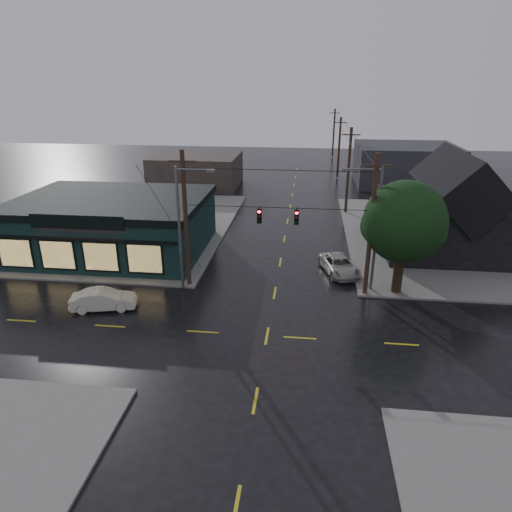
# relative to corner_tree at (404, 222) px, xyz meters

# --- Properties ---
(ground_plane) EXTENTS (160.00, 160.00, 0.00)m
(ground_plane) POSITION_rel_corner_tree_xyz_m (-8.78, -7.00, -5.40)
(ground_plane) COLOR black
(sidewalk_nw) EXTENTS (28.00, 28.00, 0.15)m
(sidewalk_nw) POSITION_rel_corner_tree_xyz_m (-28.78, 13.00, -5.33)
(sidewalk_nw) COLOR #65645E
(sidewalk_nw) RESTS_ON ground
(sidewalk_ne) EXTENTS (28.00, 28.00, 0.15)m
(sidewalk_ne) POSITION_rel_corner_tree_xyz_m (11.22, 13.00, -5.33)
(sidewalk_ne) COLOR #65645E
(sidewalk_ne) RESTS_ON ground
(pizza_shop) EXTENTS (16.30, 12.34, 4.90)m
(pizza_shop) POSITION_rel_corner_tree_xyz_m (-23.78, 5.94, -2.85)
(pizza_shop) COLOR black
(pizza_shop) RESTS_ON ground
(ne_building) EXTENTS (12.60, 11.60, 8.75)m
(ne_building) POSITION_rel_corner_tree_xyz_m (6.22, 10.00, -0.93)
(ne_building) COLOR black
(ne_building) RESTS_ON ground
(corner_tree) EXTENTS (5.74, 5.74, 8.16)m
(corner_tree) POSITION_rel_corner_tree_xyz_m (0.00, 0.00, 0.00)
(corner_tree) COLOR black
(corner_tree) RESTS_ON ground
(utility_pole_nw) EXTENTS (2.00, 0.32, 10.15)m
(utility_pole_nw) POSITION_rel_corner_tree_xyz_m (-15.28, -0.50, -5.40)
(utility_pole_nw) COLOR #2F2115
(utility_pole_nw) RESTS_ON ground
(utility_pole_ne) EXTENTS (2.00, 0.32, 10.15)m
(utility_pole_ne) POSITION_rel_corner_tree_xyz_m (-2.28, -0.50, -5.40)
(utility_pole_ne) COLOR #2F2115
(utility_pole_ne) RESTS_ON ground
(utility_pole_far_a) EXTENTS (2.00, 0.32, 9.65)m
(utility_pole_far_a) POSITION_rel_corner_tree_xyz_m (-2.28, 21.00, -5.40)
(utility_pole_far_a) COLOR #2F2115
(utility_pole_far_a) RESTS_ON ground
(utility_pole_far_b) EXTENTS (2.00, 0.32, 9.15)m
(utility_pole_far_b) POSITION_rel_corner_tree_xyz_m (-2.28, 41.00, -5.40)
(utility_pole_far_b) COLOR #2F2115
(utility_pole_far_b) RESTS_ON ground
(utility_pole_far_c) EXTENTS (2.00, 0.32, 9.15)m
(utility_pole_far_c) POSITION_rel_corner_tree_xyz_m (-2.28, 61.00, -5.40)
(utility_pole_far_c) COLOR #2F2115
(utility_pole_far_c) RESTS_ON ground
(span_signal_assembly) EXTENTS (13.00, 0.48, 1.23)m
(span_signal_assembly) POSITION_rel_corner_tree_xyz_m (-8.69, -0.50, 0.29)
(span_signal_assembly) COLOR black
(span_signal_assembly) RESTS_ON ground
(streetlight_nw) EXTENTS (5.40, 0.30, 9.15)m
(streetlight_nw) POSITION_rel_corner_tree_xyz_m (-15.58, -1.20, -5.40)
(streetlight_nw) COLOR slate
(streetlight_nw) RESTS_ON ground
(streetlight_ne) EXTENTS (5.40, 0.30, 9.15)m
(streetlight_ne) POSITION_rel_corner_tree_xyz_m (-1.78, 0.20, -5.40)
(streetlight_ne) COLOR slate
(streetlight_ne) RESTS_ON ground
(bg_building_west) EXTENTS (12.00, 10.00, 4.40)m
(bg_building_west) POSITION_rel_corner_tree_xyz_m (-22.78, 33.00, -3.20)
(bg_building_west) COLOR #332A25
(bg_building_west) RESTS_ON ground
(bg_building_east) EXTENTS (14.00, 12.00, 5.60)m
(bg_building_east) POSITION_rel_corner_tree_xyz_m (7.22, 38.00, -2.60)
(bg_building_east) COLOR #28292E
(bg_building_east) RESTS_ON ground
(sedan_cream) EXTENTS (4.53, 2.47, 1.42)m
(sedan_cream) POSITION_rel_corner_tree_xyz_m (-20.10, -4.83, -4.70)
(sedan_cream) COLOR beige
(sedan_cream) RESTS_ON ground
(suv_silver) EXTENTS (3.56, 5.29, 1.35)m
(suv_silver) POSITION_rel_corner_tree_xyz_m (-3.94, 3.25, -4.73)
(suv_silver) COLOR #A5A098
(suv_silver) RESTS_ON ground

